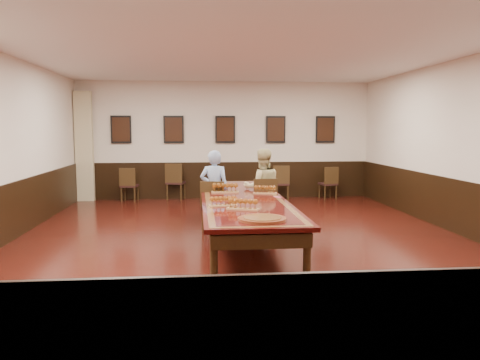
{
  "coord_description": "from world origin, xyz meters",
  "views": [
    {
      "loc": [
        -0.77,
        -7.9,
        1.94
      ],
      "look_at": [
        0.0,
        0.5,
        1.0
      ],
      "focal_mm": 35.0,
      "sensor_mm": 36.0,
      "label": 1
    }
  ],
  "objects": [
    {
      "name": "flight_a",
      "position": [
        -0.27,
        0.61,
        0.84
      ],
      "size": [
        0.51,
        0.18,
        0.19
      ],
      "color": "#9C7041",
      "rests_on": "conference_table"
    },
    {
      "name": "chair_man",
      "position": [
        -0.47,
        0.93,
        0.48
      ],
      "size": [
        0.53,
        0.56,
        0.95
      ],
      "primitive_type": null,
      "rotation": [
        0.0,
        0.0,
        2.96
      ],
      "color": "black",
      "rests_on": "floor"
    },
    {
      "name": "wainscoting",
      "position": [
        0.0,
        0.0,
        0.5
      ],
      "size": [
        8.0,
        10.0,
        1.0
      ],
      "color": "black",
      "rests_on": "floor"
    },
    {
      "name": "spare_chair_c",
      "position": [
        1.49,
        4.54,
        0.47
      ],
      "size": [
        0.51,
        0.54,
        0.94
      ],
      "primitive_type": null,
      "rotation": [
        0.0,
        0.0,
        2.98
      ],
      "color": "black",
      "rests_on": "floor"
    },
    {
      "name": "pink_phone",
      "position": [
        0.6,
        -0.02,
        0.76
      ],
      "size": [
        0.13,
        0.15,
        0.01
      ],
      "primitive_type": "cube",
      "rotation": [
        0.0,
        0.0,
        0.58
      ],
      "color": "#F05083",
      "rests_on": "conference_table"
    },
    {
      "name": "flight_d",
      "position": [
        -0.12,
        -1.23,
        0.83
      ],
      "size": [
        0.49,
        0.32,
        0.18
      ],
      "color": "#9C7041",
      "rests_on": "conference_table"
    },
    {
      "name": "wall_right",
      "position": [
        4.01,
        0.0,
        1.6
      ],
      "size": [
        0.02,
        10.0,
        3.2
      ],
      "primitive_type": "cube",
      "color": "beige",
      "rests_on": "floor"
    },
    {
      "name": "flight_b",
      "position": [
        0.45,
        0.41,
        0.82
      ],
      "size": [
        0.44,
        0.22,
        0.16
      ],
      "color": "#9C7041",
      "rests_on": "conference_table"
    },
    {
      "name": "chair_woman",
      "position": [
        0.5,
        1.0,
        0.49
      ],
      "size": [
        0.5,
        0.53,
        0.98
      ],
      "primitive_type": null,
      "rotation": [
        0.0,
        0.0,
        3.22
      ],
      "color": "black",
      "rests_on": "floor"
    },
    {
      "name": "carved_platter",
      "position": [
        0.06,
        -2.02,
        0.77
      ],
      "size": [
        0.64,
        0.64,
        0.05
      ],
      "color": "#562211",
      "rests_on": "conference_table"
    },
    {
      "name": "spare_chair_d",
      "position": [
        2.8,
        4.57,
        0.44
      ],
      "size": [
        0.5,
        0.53,
        0.89
      ],
      "primitive_type": null,
      "rotation": [
        0.0,
        0.0,
        3.34
      ],
      "color": "black",
      "rests_on": "floor"
    },
    {
      "name": "curtain",
      "position": [
        -3.75,
        4.82,
        1.45
      ],
      "size": [
        0.45,
        0.18,
        2.9
      ],
      "primitive_type": "cube",
      "color": "tan",
      "rests_on": "floor"
    },
    {
      "name": "flight_c",
      "position": [
        -0.39,
        -0.88,
        0.83
      ],
      "size": [
        0.45,
        0.21,
        0.16
      ],
      "color": "#9C7041",
      "rests_on": "conference_table"
    },
    {
      "name": "person_man",
      "position": [
        -0.45,
        1.03,
        0.76
      ],
      "size": [
        0.61,
        0.46,
        1.52
      ],
      "primitive_type": "imported",
      "rotation": [
        0.0,
        0.0,
        2.96
      ],
      "color": "#4872B6",
      "rests_on": "floor"
    },
    {
      "name": "red_plate_grp",
      "position": [
        -0.19,
        -0.12,
        0.76
      ],
      "size": [
        0.18,
        0.18,
        0.02
      ],
      "color": "#B0310B",
      "rests_on": "conference_table"
    },
    {
      "name": "person_woman",
      "position": [
        0.49,
        1.11,
        0.77
      ],
      "size": [
        0.81,
        0.65,
        1.54
      ],
      "primitive_type": "imported",
      "rotation": [
        0.0,
        0.0,
        3.22
      ],
      "color": "#CCBD7F",
      "rests_on": "floor"
    },
    {
      "name": "wall_front",
      "position": [
        0.0,
        -5.01,
        1.6
      ],
      "size": [
        8.0,
        0.02,
        3.2
      ],
      "primitive_type": "cube",
      "color": "beige",
      "rests_on": "floor"
    },
    {
      "name": "floor",
      "position": [
        0.0,
        0.0,
        -0.01
      ],
      "size": [
        8.0,
        10.0,
        0.02
      ],
      "primitive_type": "cube",
      "color": "black",
      "rests_on": "ground"
    },
    {
      "name": "ceiling",
      "position": [
        0.0,
        0.0,
        3.21
      ],
      "size": [
        8.0,
        10.0,
        0.02
      ],
      "primitive_type": "cube",
      "color": "white",
      "rests_on": "floor"
    },
    {
      "name": "posters",
      "position": [
        0.0,
        4.94,
        1.9
      ],
      "size": [
        6.14,
        0.04,
        0.74
      ],
      "color": "black",
      "rests_on": "wall_back"
    },
    {
      "name": "wall_back",
      "position": [
        0.0,
        5.01,
        1.6
      ],
      "size": [
        8.0,
        0.02,
        3.2
      ],
      "primitive_type": "cube",
      "color": "beige",
      "rests_on": "floor"
    },
    {
      "name": "conference_table",
      "position": [
        0.0,
        0.0,
        0.61
      ],
      "size": [
        1.4,
        5.0,
        0.76
      ],
      "color": "black",
      "rests_on": "floor"
    },
    {
      "name": "spare_chair_a",
      "position": [
        -2.56,
        4.58,
        0.45
      ],
      "size": [
        0.47,
        0.51,
        0.9
      ],
      "primitive_type": null,
      "rotation": [
        0.0,
        0.0,
        3.02
      ],
      "color": "black",
      "rests_on": "floor"
    },
    {
      "name": "spare_chair_b",
      "position": [
        -1.36,
        4.82,
        0.5
      ],
      "size": [
        0.56,
        0.6,
        0.99
      ],
      "primitive_type": null,
      "rotation": [
        0.0,
        0.0,
        2.92
      ],
      "color": "black",
      "rests_on": "floor"
    }
  ]
}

